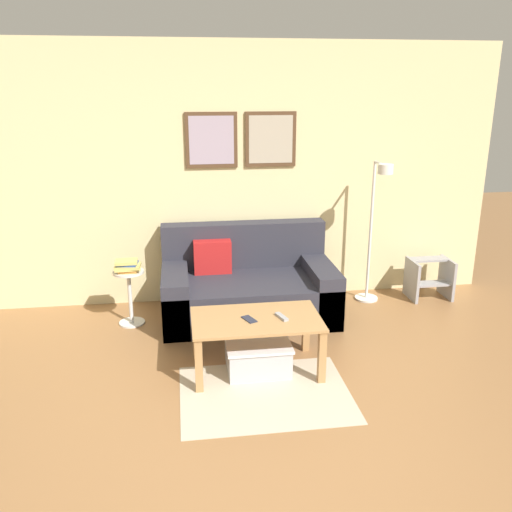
% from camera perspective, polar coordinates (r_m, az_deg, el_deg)
% --- Properties ---
extents(ground_plane, '(16.00, 16.00, 0.00)m').
position_cam_1_polar(ground_plane, '(3.16, 1.70, -25.17)').
color(ground_plane, olive).
extents(wall_back, '(5.60, 0.09, 2.55)m').
position_cam_1_polar(wall_back, '(5.41, -3.71, 8.43)').
color(wall_back, beige).
rests_on(wall_back, ground_plane).
extents(area_rug, '(1.23, 0.93, 0.01)m').
position_cam_1_polar(area_rug, '(4.05, 0.97, -14.27)').
color(area_rug, '#C1B299').
rests_on(area_rug, ground_plane).
extents(couch, '(1.62, 0.95, 0.84)m').
position_cam_1_polar(couch, '(5.22, -0.93, -3.30)').
color(couch, '#2D2D38').
rests_on(couch, ground_plane).
extents(coffee_table, '(0.99, 0.59, 0.44)m').
position_cam_1_polar(coffee_table, '(4.20, 0.03, -7.52)').
color(coffee_table, '#AD7F4C').
rests_on(coffee_table, ground_plane).
extents(storage_bin, '(0.50, 0.42, 0.24)m').
position_cam_1_polar(storage_bin, '(4.29, 0.18, -10.45)').
color(storage_bin, '#B2B2B7').
rests_on(storage_bin, ground_plane).
extents(floor_lamp, '(0.24, 0.47, 1.44)m').
position_cam_1_polar(floor_lamp, '(5.42, 12.49, 3.43)').
color(floor_lamp, white).
rests_on(floor_lamp, ground_plane).
extents(side_table, '(0.28, 0.28, 0.52)m').
position_cam_1_polar(side_table, '(5.14, -13.15, -3.79)').
color(side_table, silver).
rests_on(side_table, ground_plane).
extents(book_stack, '(0.24, 0.18, 0.11)m').
position_cam_1_polar(book_stack, '(5.03, -13.38, -1.01)').
color(book_stack, '#D18438').
rests_on(book_stack, side_table).
extents(remote_control, '(0.09, 0.15, 0.02)m').
position_cam_1_polar(remote_control, '(4.17, 2.71, -6.40)').
color(remote_control, '#99999E').
rests_on(remote_control, coffee_table).
extents(cell_phone, '(0.12, 0.15, 0.01)m').
position_cam_1_polar(cell_phone, '(4.14, -0.73, -6.67)').
color(cell_phone, '#1E2338').
rests_on(cell_phone, coffee_table).
extents(step_stool, '(0.42, 0.34, 0.41)m').
position_cam_1_polar(step_stool, '(5.93, 17.80, -2.14)').
color(step_stool, '#99999E').
rests_on(step_stool, ground_plane).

